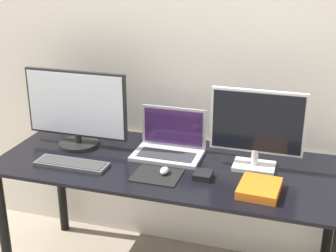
{
  "coord_description": "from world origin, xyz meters",
  "views": [
    {
      "loc": [
        0.64,
        -1.71,
        1.77
      ],
      "look_at": [
        -0.01,
        0.37,
        0.94
      ],
      "focal_mm": 50.0,
      "sensor_mm": 36.0,
      "label": 1
    }
  ],
  "objects_px": {
    "laptop": "(170,143)",
    "monitor_left": "(76,110)",
    "power_brick": "(203,175)",
    "monitor_right": "(257,128)",
    "keyboard": "(72,164)",
    "mouse": "(164,171)",
    "book": "(259,188)"
  },
  "relations": [
    {
      "from": "monitor_right",
      "to": "keyboard",
      "type": "xyz_separation_m",
      "value": [
        -0.89,
        -0.24,
        -0.21
      ]
    },
    {
      "from": "monitor_right",
      "to": "power_brick",
      "type": "height_order",
      "value": "monitor_right"
    },
    {
      "from": "book",
      "to": "mouse",
      "type": "bearing_deg",
      "value": 174.83
    },
    {
      "from": "mouse",
      "to": "power_brick",
      "type": "height_order",
      "value": "mouse"
    },
    {
      "from": "monitor_right",
      "to": "keyboard",
      "type": "distance_m",
      "value": 0.94
    },
    {
      "from": "monitor_left",
      "to": "monitor_right",
      "type": "bearing_deg",
      "value": 0.0
    },
    {
      "from": "laptop",
      "to": "keyboard",
      "type": "distance_m",
      "value": 0.52
    },
    {
      "from": "keyboard",
      "to": "mouse",
      "type": "height_order",
      "value": "mouse"
    },
    {
      "from": "monitor_left",
      "to": "power_brick",
      "type": "xyz_separation_m",
      "value": [
        0.75,
        -0.18,
        -0.2
      ]
    },
    {
      "from": "monitor_right",
      "to": "laptop",
      "type": "bearing_deg",
      "value": 174.35
    },
    {
      "from": "keyboard",
      "to": "laptop",
      "type": "bearing_deg",
      "value": 33.83
    },
    {
      "from": "book",
      "to": "power_brick",
      "type": "bearing_deg",
      "value": 167.39
    },
    {
      "from": "laptop",
      "to": "monitor_left",
      "type": "bearing_deg",
      "value": -175.03
    },
    {
      "from": "laptop",
      "to": "power_brick",
      "type": "distance_m",
      "value": 0.33
    },
    {
      "from": "monitor_right",
      "to": "keyboard",
      "type": "height_order",
      "value": "monitor_right"
    },
    {
      "from": "monitor_left",
      "to": "book",
      "type": "bearing_deg",
      "value": -13.42
    },
    {
      "from": "monitor_left",
      "to": "power_brick",
      "type": "bearing_deg",
      "value": -13.71
    },
    {
      "from": "mouse",
      "to": "laptop",
      "type": "bearing_deg",
      "value": 100.94
    },
    {
      "from": "monitor_right",
      "to": "power_brick",
      "type": "xyz_separation_m",
      "value": [
        -0.22,
        -0.18,
        -0.2
      ]
    },
    {
      "from": "keyboard",
      "to": "mouse",
      "type": "bearing_deg",
      "value": 4.86
    },
    {
      "from": "laptop",
      "to": "keyboard",
      "type": "height_order",
      "value": "laptop"
    },
    {
      "from": "book",
      "to": "power_brick",
      "type": "xyz_separation_m",
      "value": [
        -0.28,
        0.06,
        -0.0
      ]
    },
    {
      "from": "monitor_right",
      "to": "book",
      "type": "height_order",
      "value": "monitor_right"
    },
    {
      "from": "mouse",
      "to": "book",
      "type": "relative_size",
      "value": 0.29
    },
    {
      "from": "mouse",
      "to": "monitor_left",
      "type": "bearing_deg",
      "value": 160.22
    },
    {
      "from": "power_brick",
      "to": "monitor_right",
      "type": "bearing_deg",
      "value": 39.97
    },
    {
      "from": "power_brick",
      "to": "laptop",
      "type": "bearing_deg",
      "value": 135.82
    },
    {
      "from": "mouse",
      "to": "book",
      "type": "height_order",
      "value": "book"
    },
    {
      "from": "monitor_left",
      "to": "keyboard",
      "type": "bearing_deg",
      "value": -70.55
    },
    {
      "from": "laptop",
      "to": "power_brick",
      "type": "bearing_deg",
      "value": -44.18
    },
    {
      "from": "keyboard",
      "to": "power_brick",
      "type": "relative_size",
      "value": 4.08
    },
    {
      "from": "power_brick",
      "to": "mouse",
      "type": "bearing_deg",
      "value": -174.01
    }
  ]
}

